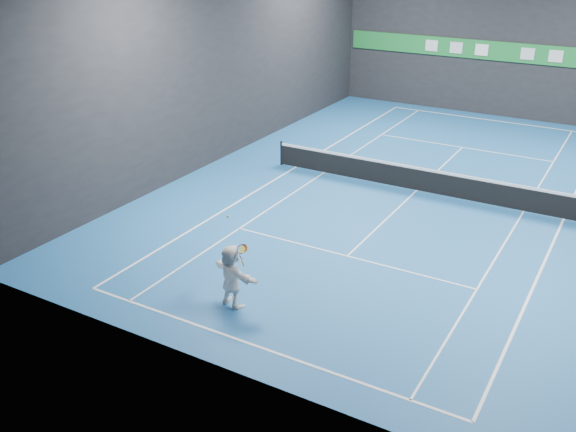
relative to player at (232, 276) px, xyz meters
The scene contains 18 objects.
ground 10.74m from the player, 81.90° to the left, with size 26.00×26.00×0.00m, color #1B5796.
wall_back 23.91m from the player, 86.35° to the left, with size 18.00×0.10×9.00m, color black.
wall_front 4.58m from the player, 57.97° to the right, with size 18.00×0.10×9.00m, color black.
wall_left 13.46m from the player, 125.28° to the left, with size 0.10×26.00×9.00m, color black.
baseline_near 2.18m from the player, 40.75° to the right, with size 10.98×0.08×0.01m, color white.
baseline_far 22.55m from the player, 86.17° to the left, with size 10.98×0.08×0.01m, color white.
sideline_doubles_left 11.35m from the player, 110.61° to the left, with size 0.08×23.78×0.01m, color white.
sideline_doubles_right 12.73m from the player, 56.55° to the left, with size 0.08×23.78×0.01m, color white.
sideline_singles_left 10.94m from the player, 103.81° to the left, with size 0.06×23.78×0.01m, color white.
sideline_singles_right 12.02m from the player, 62.06° to the left, with size 0.06×23.78×0.01m, color white.
service_line_near 4.54m from the player, 70.23° to the left, with size 8.23×0.06×0.01m, color white.
service_line_far 17.08m from the player, 84.93° to the left, with size 8.23×0.06×0.01m, color white.
center_service_line 10.74m from the player, 81.90° to the left, with size 0.06×12.80×0.01m, color white.
player is the anchor object (origin of this frame).
tennis_ball 1.71m from the player, 140.76° to the left, with size 0.06×0.06×0.06m, color yellow.
tennis_net 10.70m from the player, 81.90° to the left, with size 12.50×0.10×1.07m.
sponsor_banner 23.72m from the player, 86.34° to the left, with size 17.64×0.11×1.00m.
tennis_racket 0.89m from the player, ahead, with size 0.45×0.34×0.69m.
Camera 1 is at (7.38, -22.93, 9.46)m, focal length 40.00 mm.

